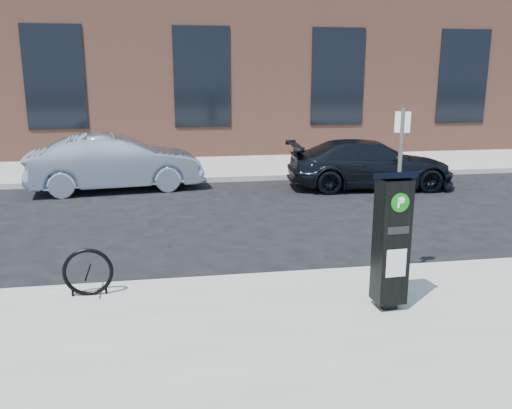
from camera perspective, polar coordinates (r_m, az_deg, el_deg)
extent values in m
plane|color=black|center=(8.50, 0.40, -8.28)|extent=(120.00, 120.00, 0.00)
cube|color=gray|center=(22.02, -5.89, 5.61)|extent=(60.00, 12.00, 0.15)
cube|color=#9E9B93|center=(8.45, 0.42, -7.86)|extent=(60.00, 0.12, 0.16)
cube|color=#9E9B93|center=(16.14, -4.49, 2.63)|extent=(60.00, 0.12, 0.16)
cube|color=brown|center=(24.81, -6.59, 15.60)|extent=(28.00, 10.00, 8.00)
cube|color=black|center=(20.07, -20.45, 12.42)|extent=(2.00, 0.06, 3.50)
cube|color=black|center=(19.79, -5.71, 13.19)|extent=(2.00, 0.06, 3.50)
cube|color=black|center=(20.74, 8.59, 13.13)|extent=(2.00, 0.06, 3.50)
cube|color=black|center=(22.77, 20.94, 12.45)|extent=(2.00, 0.06, 3.50)
cube|color=black|center=(7.52, 13.65, -10.10)|extent=(0.20, 0.20, 0.10)
cube|color=black|center=(7.22, 14.04, -3.75)|extent=(0.41, 0.36, 1.65)
cube|color=black|center=(7.01, 14.45, 2.98)|extent=(0.45, 0.40, 0.15)
cylinder|color=#08640E|center=(6.92, 14.94, 0.20)|extent=(0.24, 0.03, 0.24)
cube|color=white|center=(6.92, 14.94, 0.20)|extent=(0.09, 0.01, 0.14)
cube|color=silver|center=(7.15, 14.55, -6.01)|extent=(0.27, 0.02, 0.37)
cube|color=black|center=(7.01, 14.76, -2.65)|extent=(0.29, 0.02, 0.10)
cylinder|color=#4C4643|center=(8.74, 14.21, -6.92)|extent=(0.20, 0.20, 0.03)
cylinder|color=#4C4643|center=(8.39, 14.71, 1.12)|extent=(0.06, 0.06, 2.54)
cube|color=silver|center=(8.23, 15.17, 8.37)|extent=(0.22, 0.09, 0.30)
torus|color=black|center=(7.92, -17.27, -6.82)|extent=(0.69, 0.07, 0.69)
cylinder|color=black|center=(8.05, -18.74, -8.68)|extent=(0.03, 0.03, 0.14)
cylinder|color=black|center=(7.99, -15.50, -8.59)|extent=(0.03, 0.03, 0.14)
imported|color=#9DAEC8|center=(15.41, -14.59, 4.31)|extent=(4.82, 2.19, 1.53)
imported|color=black|center=(15.55, 11.91, 4.18)|extent=(4.77, 2.27, 1.34)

